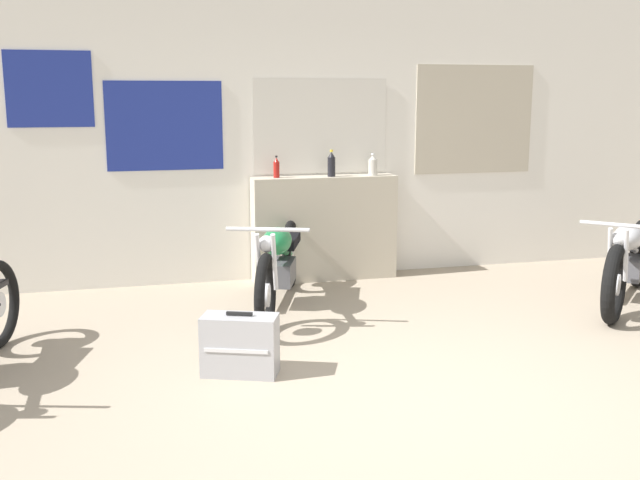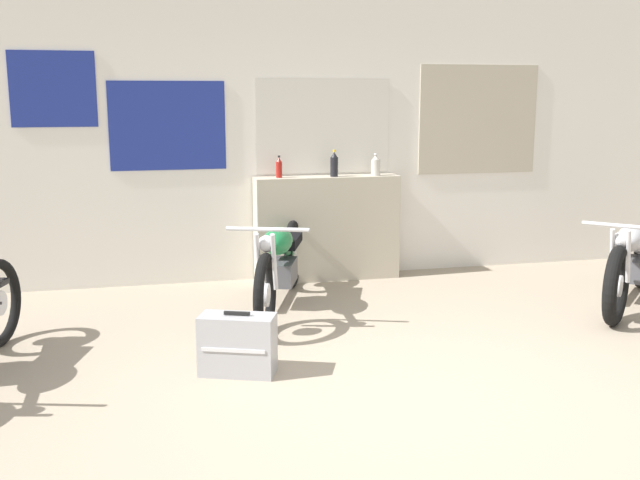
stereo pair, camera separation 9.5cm
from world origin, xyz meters
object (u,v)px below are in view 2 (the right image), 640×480
at_px(motorcycle_green, 280,262).
at_px(motorcycle_silver, 632,261).
at_px(bottle_center, 376,166).
at_px(hard_case_silver, 238,345).
at_px(bottle_leftmost, 279,168).
at_px(bottle_left_center, 334,165).

distance_m(motorcycle_green, motorcycle_silver, 3.03).
height_order(bottle_center, hard_case_silver, bottle_center).
bearing_deg(bottle_center, hard_case_silver, -125.72).
bearing_deg(hard_case_silver, bottle_leftmost, 73.00).
distance_m(bottle_left_center, motorcycle_green, 1.36).
distance_m(bottle_left_center, motorcycle_silver, 2.82).
xyz_separation_m(bottle_left_center, bottle_center, (0.42, 0.00, -0.02)).
distance_m(bottle_center, motorcycle_silver, 2.49).
bearing_deg(motorcycle_silver, bottle_leftmost, 151.39).
relative_size(motorcycle_green, hard_case_silver, 3.75).
xyz_separation_m(bottle_center, motorcycle_green, (-1.13, -0.90, -0.71)).
bearing_deg(motorcycle_silver, bottle_center, 140.92).
bearing_deg(bottle_left_center, bottle_center, 0.20).
height_order(bottle_left_center, motorcycle_silver, bottle_left_center).
relative_size(bottle_center, hard_case_silver, 0.40).
xyz_separation_m(bottle_left_center, motorcycle_green, (-0.71, -0.90, -0.73)).
xyz_separation_m(motorcycle_silver, hard_case_silver, (-3.53, -0.84, -0.19)).
bearing_deg(bottle_left_center, hard_case_silver, -118.33).
bearing_deg(motorcycle_green, bottle_leftmost, 79.50).
relative_size(motorcycle_green, motorcycle_silver, 1.34).
distance_m(bottle_center, motorcycle_green, 1.61).
xyz_separation_m(motorcycle_green, motorcycle_silver, (2.98, -0.60, -0.02)).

